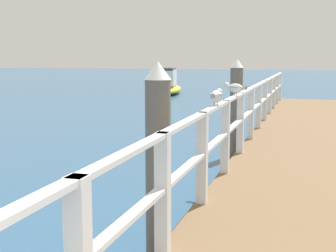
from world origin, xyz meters
name	(u,v)px	position (x,y,z in m)	size (l,w,h in m)	color
pier_deck	(301,153)	(0.00, 10.03, 0.25)	(2.27, 20.05, 0.50)	brown
pier_railing	(251,107)	(-1.06, 10.03, 1.17)	(0.12, 18.57, 1.10)	white
dock_piling_near	(158,160)	(-1.44, 4.89, 1.11)	(0.29, 0.29, 2.20)	#6B6056
dock_piling_far	(236,108)	(-1.44, 10.41, 1.11)	(0.29, 0.29, 2.20)	#6B6056
seagull_foreground	(216,95)	(-1.06, 6.22, 1.73)	(0.18, 0.48, 0.21)	white
seagull_background	(235,87)	(-1.06, 7.83, 1.73)	(0.45, 0.25, 0.21)	white
boat_0	(167,85)	(-8.13, 26.72, 0.52)	(2.56, 5.36, 1.58)	gold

